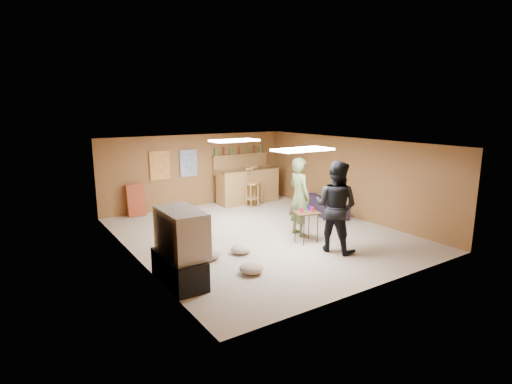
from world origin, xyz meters
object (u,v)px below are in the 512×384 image
tv_body (181,232)px  sofa (327,205)px  bar_counter (248,186)px  person_black (336,207)px  tray_table (306,227)px  person_olive (299,197)px

tv_body → sofa: size_ratio=0.64×
bar_counter → person_black: person_black is taller
tv_body → tray_table: 3.24m
tv_body → tray_table: size_ratio=1.55×
tv_body → sofa: tv_body is taller
tv_body → person_olive: person_olive is taller
person_olive → tray_table: 0.81m
person_olive → sofa: (1.93, 1.09, -0.68)m
sofa → tv_body: bearing=132.1°
tv_body → tray_table: (3.17, 0.42, -0.55)m
tv_body → bar_counter: bearing=47.0°
tv_body → sofa: bearing=21.0°
person_olive → person_black: person_black is taller
tray_table → sofa: bearing=37.2°
bar_counter → person_black: size_ratio=1.04×
person_black → sofa: bearing=-61.2°
person_olive → tray_table: (-0.21, -0.53, -0.58)m
sofa → tray_table: bearing=148.3°
person_olive → person_black: size_ratio=0.97×
sofa → tray_table: size_ratio=2.42×
bar_counter → sofa: 2.69m
tv_body → bar_counter: 6.09m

